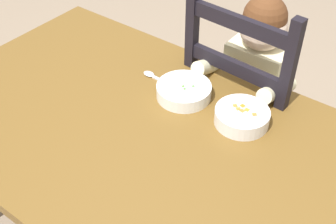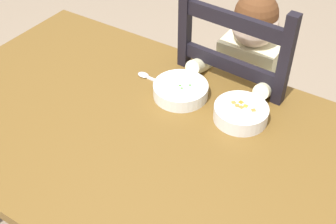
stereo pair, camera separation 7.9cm
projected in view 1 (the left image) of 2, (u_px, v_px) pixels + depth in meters
name	position (u px, v px, depth m)	size (l,w,h in m)	color
dining_table	(140.00, 145.00, 1.45)	(1.48, 0.91, 0.70)	brown
dining_chair	(247.00, 112.00, 1.77)	(0.44, 0.44, 1.03)	black
child_figure	(252.00, 80.00, 1.66)	(0.32, 0.31, 0.98)	beige
bowl_of_peas	(184.00, 91.00, 1.49)	(0.19, 0.19, 0.05)	white
bowl_of_carrots	(242.00, 116.00, 1.38)	(0.17, 0.17, 0.05)	white
spoon	(153.00, 76.00, 1.58)	(0.14, 0.03, 0.01)	silver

